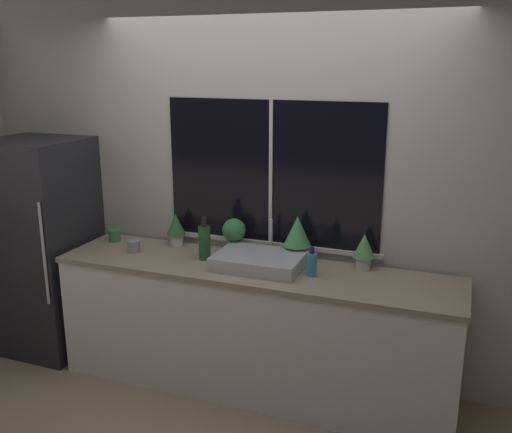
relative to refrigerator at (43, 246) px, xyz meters
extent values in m
plane|color=#937F60|center=(1.74, -0.31, -0.82)|extent=(14.00, 14.00, 0.00)
cube|color=#BCB7AD|center=(1.74, 0.36, 0.53)|extent=(8.00, 0.06, 2.70)
cube|color=black|center=(1.74, 0.32, 0.63)|extent=(1.54, 0.01, 0.99)
cube|color=beige|center=(1.74, 0.32, 0.63)|extent=(0.02, 0.01, 0.99)
cube|color=beige|center=(1.74, 0.32, 0.13)|extent=(1.60, 0.04, 0.03)
cube|color=#BCB7AD|center=(-0.62, 1.19, 0.53)|extent=(0.06, 7.00, 2.70)
cube|color=white|center=(1.74, -0.01, -0.40)|extent=(2.68, 0.60, 0.85)
cube|color=gray|center=(1.74, -0.01, 0.04)|extent=(2.71, 0.63, 0.03)
cube|color=#232328|center=(0.00, 0.00, 0.00)|extent=(0.68, 0.66, 1.65)
cylinder|color=silver|center=(0.31, -0.34, 0.08)|extent=(0.02, 0.02, 0.74)
cube|color=#ADADB2|center=(1.78, 0.00, 0.11)|extent=(0.57, 0.40, 0.09)
cylinder|color=#B7B7BC|center=(1.78, 0.23, 0.08)|extent=(0.04, 0.04, 0.03)
cylinder|color=#B7B7BC|center=(1.78, 0.23, 0.21)|extent=(0.02, 0.02, 0.24)
cylinder|color=silver|center=(1.04, 0.22, 0.10)|extent=(0.10, 0.10, 0.09)
cone|color=#2D6638|center=(1.04, 0.22, 0.23)|extent=(0.14, 0.14, 0.15)
cylinder|color=silver|center=(1.51, 0.22, 0.10)|extent=(0.10, 0.10, 0.08)
sphere|color=#387A3D|center=(1.51, 0.22, 0.23)|extent=(0.17, 0.17, 0.17)
cylinder|color=silver|center=(1.97, 0.22, 0.11)|extent=(0.10, 0.10, 0.11)
cone|color=#478E4C|center=(1.97, 0.22, 0.27)|extent=(0.19, 0.19, 0.21)
cylinder|color=silver|center=(2.43, 0.22, 0.10)|extent=(0.09, 0.09, 0.08)
cone|color=#569951|center=(2.43, 0.22, 0.22)|extent=(0.14, 0.14, 0.16)
cylinder|color=teal|center=(2.14, -0.02, 0.13)|extent=(0.06, 0.06, 0.15)
cylinder|color=black|center=(2.14, -0.02, 0.23)|extent=(0.03, 0.03, 0.04)
cylinder|color=#235128|center=(1.37, 0.02, 0.18)|extent=(0.08, 0.08, 0.23)
cylinder|color=black|center=(1.37, 0.02, 0.33)|extent=(0.04, 0.04, 0.07)
cylinder|color=gray|center=(0.83, -0.02, 0.10)|extent=(0.09, 0.09, 0.08)
cylinder|color=#38844C|center=(0.55, 0.15, 0.10)|extent=(0.09, 0.09, 0.09)
camera|label=1|loc=(3.02, -3.31, 1.38)|focal=40.00mm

